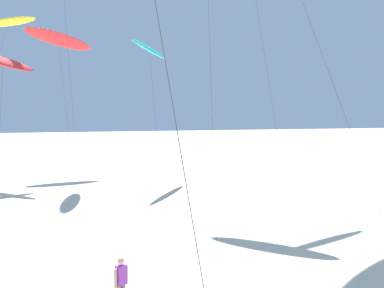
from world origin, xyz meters
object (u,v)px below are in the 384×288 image
flying_kite_4 (58,39)px  person_near_left (121,282)px  flying_kite_1 (150,50)px  flying_kite_11 (3,61)px  flying_kite_8 (9,22)px

flying_kite_4 → person_near_left: (0.06, -32.48, -11.99)m
flying_kite_1 → flying_kite_11: size_ratio=1.07×
flying_kite_1 → flying_kite_8: bearing=155.4°
flying_kite_1 → flying_kite_8: size_ratio=0.84×
flying_kite_8 → flying_kite_11: (-0.38, -3.06, -3.67)m
flying_kite_4 → flying_kite_11: size_ratio=1.29×
flying_kite_1 → person_near_left: 26.95m
flying_kite_4 → flying_kite_11: flying_kite_4 is taller
flying_kite_4 → flying_kite_8: size_ratio=1.02×
flying_kite_1 → flying_kite_4: 11.04m
flying_kite_4 → person_near_left: size_ratio=8.55×
flying_kite_8 → person_near_left: size_ratio=8.42×
flying_kite_1 → flying_kite_11: bearing=170.2°
flying_kite_1 → flying_kite_4: bearing=128.9°
flying_kite_4 → person_near_left: bearing=-89.9°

